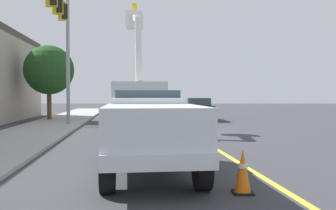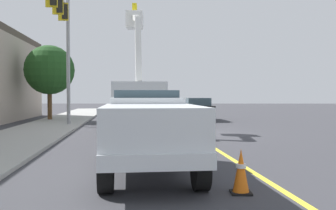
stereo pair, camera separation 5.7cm
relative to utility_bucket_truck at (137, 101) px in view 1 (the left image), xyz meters
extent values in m
plane|color=#38383D|center=(-1.21, -2.75, -1.61)|extent=(120.00, 120.00, 0.00)
cube|color=#9E9E99|center=(-2.13, 4.95, -1.55)|extent=(60.01, 10.66, 0.12)
cube|color=yellow|center=(-1.21, -2.75, -1.61)|extent=(49.67, 6.07, 0.01)
cube|color=silver|center=(-0.18, -0.02, -0.71)|extent=(8.44, 3.45, 0.36)
cube|color=silver|center=(2.43, 0.29, 0.06)|extent=(2.88, 2.64, 1.60)
cube|color=#384C56|center=(2.63, 0.31, 0.76)|extent=(2.04, 2.30, 0.64)
cube|color=silver|center=(-1.16, -0.14, 0.01)|extent=(5.51, 3.10, 1.80)
cube|color=white|center=(-2.30, -0.26, 2.50)|extent=(0.97, 0.43, 3.15)
cube|color=white|center=(-0.71, -0.01, 4.33)|extent=(2.62, 0.69, 0.85)
cube|color=white|center=(0.54, 0.20, 4.47)|extent=(0.90, 0.90, 0.90)
cube|color=yellow|center=(0.54, 0.20, 5.07)|extent=(0.36, 0.24, 0.60)
cylinder|color=black|center=(2.54, 1.43, -1.09)|extent=(1.07, 0.46, 1.04)
cylinder|color=black|center=(2.80, -0.80, -1.09)|extent=(1.07, 0.46, 1.04)
cylinder|color=black|center=(-1.78, 0.92, -1.09)|extent=(1.07, 0.46, 1.04)
cylinder|color=black|center=(-1.51, -1.32, -1.09)|extent=(1.07, 0.46, 1.04)
cylinder|color=black|center=(-3.08, 0.76, -1.09)|extent=(1.07, 0.46, 1.04)
cylinder|color=black|center=(-2.81, -1.47, -1.09)|extent=(1.07, 0.46, 1.04)
cube|color=silver|center=(-10.84, -1.29, -0.86)|extent=(5.81, 2.75, 0.30)
cube|color=silver|center=(-9.62, -1.15, -0.31)|extent=(2.23, 2.16, 1.10)
cube|color=#384C56|center=(-9.42, -1.12, 0.17)|extent=(1.54, 1.91, 0.56)
cube|color=silver|center=(-11.84, -1.41, -0.46)|extent=(3.58, 2.48, 1.10)
cylinder|color=black|center=(-9.12, -0.14, -1.19)|extent=(0.87, 0.40, 0.84)
cylinder|color=black|center=(-8.90, -2.01, -1.19)|extent=(0.87, 0.40, 0.84)
cylinder|color=black|center=(-12.79, -0.57, -1.19)|extent=(0.87, 0.40, 0.84)
cylinder|color=black|center=(-12.57, -2.45, -1.19)|extent=(0.87, 0.40, 0.84)
cube|color=black|center=(7.89, -3.71, -0.82)|extent=(4.99, 2.45, 0.70)
cube|color=#384C56|center=(8.04, -3.70, -0.22)|extent=(3.63, 2.07, 0.60)
cylinder|color=black|center=(6.37, -4.76, -1.27)|extent=(0.70, 0.32, 0.68)
cylinder|color=black|center=(6.17, -3.06, -1.27)|extent=(0.70, 0.32, 0.68)
cylinder|color=black|center=(9.61, -4.37, -1.27)|extent=(0.70, 0.32, 0.68)
cylinder|color=black|center=(9.41, -2.67, -1.27)|extent=(0.70, 0.32, 0.68)
cube|color=black|center=(-12.79, -3.22, -1.59)|extent=(0.40, 0.40, 0.04)
cone|color=orange|center=(-12.79, -3.22, -1.15)|extent=(0.32, 0.32, 0.84)
cylinder|color=white|center=(-12.79, -3.22, -1.06)|extent=(0.20, 0.20, 0.08)
cube|color=black|center=(4.49, -1.18, -1.59)|extent=(0.40, 0.40, 0.04)
cone|color=orange|center=(4.49, -1.18, -1.20)|extent=(0.32, 0.32, 0.74)
cylinder|color=white|center=(4.49, -1.18, -1.13)|extent=(0.20, 0.20, 0.08)
cylinder|color=gray|center=(2.66, 4.51, 2.39)|extent=(0.22, 0.22, 8.01)
cube|color=gold|center=(1.05, 4.32, 5.05)|extent=(0.19, 0.57, 1.00)
cube|color=black|center=(1.06, 4.22, 5.05)|extent=(0.24, 0.34, 0.84)
cube|color=gold|center=(-0.56, 4.13, 5.05)|extent=(0.19, 0.57, 1.00)
cube|color=black|center=(-0.54, 4.03, 5.05)|extent=(0.24, 0.34, 0.84)
cylinder|color=brown|center=(6.88, 7.09, -0.37)|extent=(0.32, 0.32, 2.49)
sphere|color=#1E471C|center=(6.88, 7.09, 2.14)|extent=(3.61, 3.61, 3.61)
camera|label=1|loc=(-19.94, -1.81, 0.33)|focal=39.24mm
camera|label=2|loc=(-19.94, -1.86, 0.33)|focal=39.24mm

